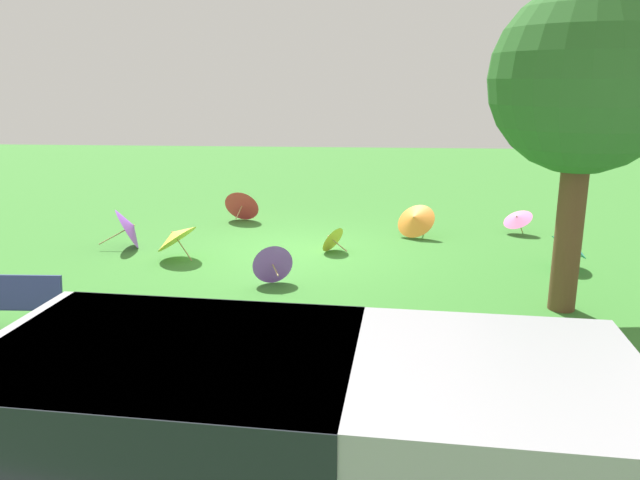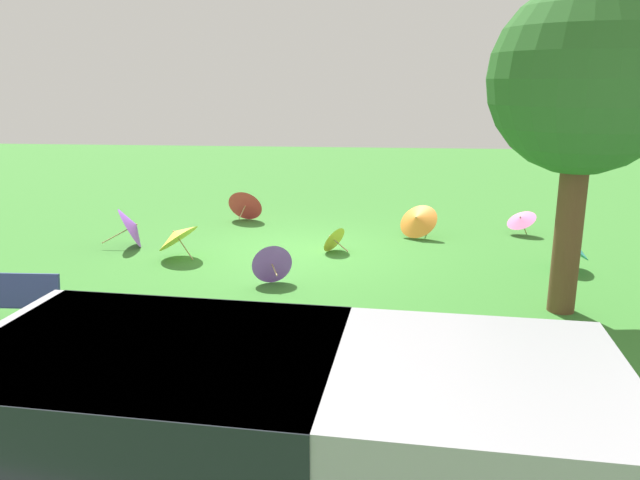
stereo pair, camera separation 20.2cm
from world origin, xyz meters
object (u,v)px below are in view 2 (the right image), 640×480
(parasol_purple_1, at_px, (133,226))
(parasol_pink_0, at_px, (521,219))
(parasol_yellow_0, at_px, (332,238))
(parasol_teal_2, at_px, (573,246))
(parasol_yellow_1, at_px, (176,235))
(parasol_orange_0, at_px, (417,219))
(parasol_purple_0, at_px, (271,263))
(parasol_red_0, at_px, (246,204))
(van_dark, at_px, (261,431))
(shade_tree, at_px, (584,82))
(park_bench, at_px, (8,301))

(parasol_purple_1, bearing_deg, parasol_pink_0, -167.31)
(parasol_yellow_0, distance_m, parasol_teal_2, 4.50)
(parasol_yellow_1, bearing_deg, parasol_orange_0, -156.36)
(parasol_yellow_1, bearing_deg, parasol_purple_0, 149.02)
(parasol_red_0, distance_m, parasol_orange_0, 4.31)
(van_dark, xyz_separation_m, parasol_orange_0, (-1.62, -9.28, -0.49))
(parasol_red_0, relative_size, parasol_orange_0, 0.84)
(shade_tree, bearing_deg, parasol_orange_0, -65.34)
(parasol_yellow_0, bearing_deg, parasol_purple_1, 0.57)
(parasol_purple_1, xyz_separation_m, parasol_yellow_0, (-4.10, -0.04, -0.16))
(van_dark, height_order, parasol_purple_0, van_dark)
(parasol_purple_0, bearing_deg, parasol_pink_0, -142.21)
(parasol_yellow_0, bearing_deg, parasol_yellow_1, 15.01)
(van_dark, bearing_deg, parasol_purple_0, -80.51)
(park_bench, distance_m, parasol_yellow_1, 3.91)
(park_bench, bearing_deg, parasol_purple_0, -141.31)
(shade_tree, xyz_separation_m, parasol_purple_0, (4.54, -0.88, -2.97))
(van_dark, height_order, shade_tree, shade_tree)
(van_dark, xyz_separation_m, shade_tree, (-3.54, -5.10, 2.41))
(park_bench, height_order, parasol_purple_0, park_bench)
(shade_tree, distance_m, parasol_purple_0, 5.50)
(parasol_red_0, height_order, parasol_yellow_0, parasol_red_0)
(van_dark, bearing_deg, parasol_purple_1, -62.05)
(van_dark, relative_size, shade_tree, 1.01)
(park_bench, height_order, parasol_teal_2, park_bench)
(van_dark, relative_size, parasol_pink_0, 5.33)
(van_dark, xyz_separation_m, park_bench, (4.14, -3.47, -0.45))
(parasol_red_0, bearing_deg, parasol_yellow_1, 79.93)
(parasol_red_0, distance_m, parasol_teal_2, 7.57)
(parasol_purple_1, xyz_separation_m, parasol_yellow_1, (-1.16, 0.75, 0.03))
(parasol_teal_2, bearing_deg, parasol_purple_0, 13.27)
(shade_tree, height_order, parasol_pink_0, shade_tree)
(shade_tree, bearing_deg, parasol_pink_0, -94.74)
(parasol_purple_1, xyz_separation_m, parasol_orange_0, (-5.85, -1.31, -0.02))
(parasol_yellow_0, bearing_deg, parasol_teal_2, 170.05)
(parasol_red_0, bearing_deg, parasol_purple_0, 107.36)
(parasol_purple_1, height_order, parasol_orange_0, parasol_purple_1)
(van_dark, bearing_deg, parasol_teal_2, -120.73)
(parasol_purple_0, bearing_deg, shade_tree, 169.03)
(parasol_purple_1, relative_size, parasol_orange_0, 0.96)
(van_dark, bearing_deg, parasol_red_0, -77.00)
(parasol_purple_0, distance_m, parasol_purple_1, 3.79)
(parasol_purple_0, xyz_separation_m, parasol_teal_2, (-5.30, -1.25, 0.10))
(parasol_yellow_0, distance_m, parasol_yellow_1, 3.05)
(shade_tree, relative_size, parasol_teal_2, 5.55)
(parasol_yellow_1, bearing_deg, park_bench, 74.00)
(parasol_yellow_0, bearing_deg, parasol_pink_0, -156.14)
(parasol_purple_0, bearing_deg, parasol_teal_2, -166.73)
(parasol_yellow_0, distance_m, parasol_pink_0, 4.44)
(parasol_purple_0, bearing_deg, parasol_yellow_0, -113.26)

